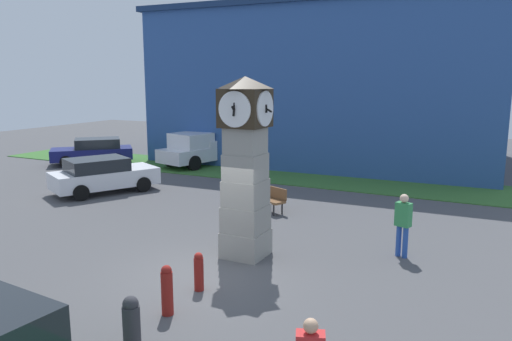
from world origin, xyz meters
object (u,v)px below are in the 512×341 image
bollard_far_row (199,271)px  bench (268,197)px  clock_tower (245,166)px  bollard_mid_row (167,290)px  car_far_lot (94,151)px  pickup_truck (203,148)px  pedestrian_crossing_lot (403,221)px  car_end_of_row (103,175)px  bollard_near_tower (131,322)px

bollard_far_row → bench: 7.10m
clock_tower → bollard_far_row: clock_tower is taller
clock_tower → bollard_mid_row: (0.17, -3.76, -1.93)m
clock_tower → car_far_lot: bearing=147.5°
car_far_lot → bench: bearing=-20.1°
bench → pickup_truck: bearing=135.7°
bench → pedestrian_crossing_lot: bearing=-26.9°
bollard_far_row → car_far_lot: (-14.60, 11.70, 0.28)m
bollard_far_row → bench: size_ratio=0.54×
car_end_of_row → bench: 7.48m
bench → clock_tower: bearing=-72.1°
car_far_lot → bollard_far_row: bearing=-38.7°
bollard_far_row → bench: (-1.54, 6.93, 0.07)m
car_end_of_row → pedestrian_crossing_lot: size_ratio=2.65×
bollard_far_row → bench: same height
car_far_lot → pedestrian_crossing_lot: (18.30, -7.43, 0.27)m
bollard_mid_row → pedestrian_crossing_lot: pedestrian_crossing_lot is taller
bollard_near_tower → bench: bearing=100.8°
bollard_far_row → clock_tower: bearing=92.3°
bollard_far_row → bench: bearing=102.5°
car_far_lot → clock_tower: bearing=-32.5°
bollard_far_row → pedestrian_crossing_lot: 5.68m
clock_tower → bollard_near_tower: size_ratio=4.86×
pedestrian_crossing_lot → clock_tower: bearing=-154.7°
car_end_of_row → bench: bearing=3.2°
car_end_of_row → pedestrian_crossing_lot: (12.71, -2.24, 0.24)m
bollard_far_row → pickup_truck: size_ratio=0.16×
bollard_far_row → car_far_lot: bearing=141.3°
clock_tower → bench: (-1.44, 4.46, -1.94)m
car_end_of_row → car_far_lot: bearing=137.2°
clock_tower → pickup_truck: (-8.77, 11.62, -1.54)m
car_far_lot → bench: 13.91m
bench → bollard_far_row: bearing=-77.5°
pickup_truck → bench: 10.26m
bollard_far_row → car_end_of_row: (-9.00, 6.51, 0.31)m
pickup_truck → pedestrian_crossing_lot: (12.58, -9.82, 0.07)m
pickup_truck → bollard_mid_row: bearing=-59.8°
bollard_mid_row → car_far_lot: car_far_lot is taller
bollard_far_row → pickup_truck: bearing=122.2°
bollard_mid_row → pickup_truck: pickup_truck is taller
car_far_lot → pickup_truck: size_ratio=0.80×
car_far_lot → bench: (13.06, -4.77, -0.21)m
pedestrian_crossing_lot → bollard_far_row: bearing=-131.0°
bollard_near_tower → car_far_lot: 20.66m
pickup_truck → bench: (7.33, -7.16, -0.40)m
bollard_near_tower → pedestrian_crossing_lot: (3.42, 6.89, 0.50)m
bollard_near_tower → bench: bollard_near_tower is taller
pickup_truck → pedestrian_crossing_lot: bearing=-38.0°
bollard_mid_row → bollard_near_tower: bearing=-81.0°
clock_tower → car_end_of_row: clock_tower is taller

